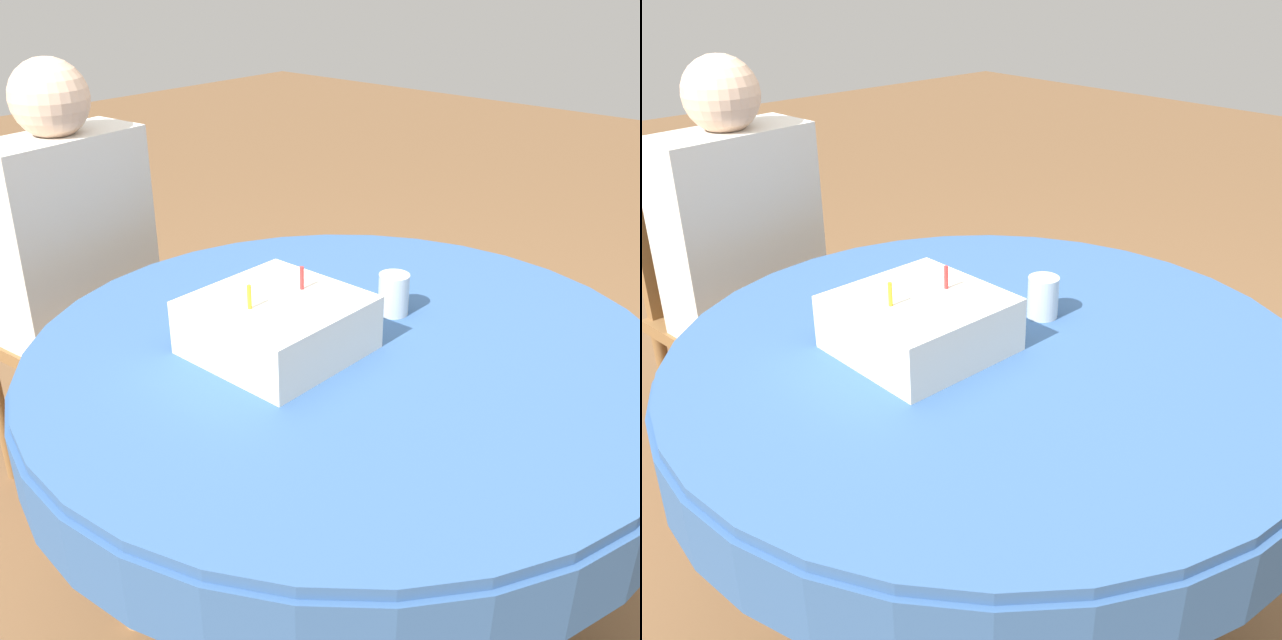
{
  "view_description": "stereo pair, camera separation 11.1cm",
  "coord_description": "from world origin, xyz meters",
  "views": [
    {
      "loc": [
        -0.97,
        -0.79,
        1.39
      ],
      "look_at": [
        -0.05,
        0.03,
        0.77
      ],
      "focal_mm": 42.0,
      "sensor_mm": 36.0,
      "label": 1
    },
    {
      "loc": [
        -0.9,
        -0.87,
        1.39
      ],
      "look_at": [
        -0.05,
        0.03,
        0.77
      ],
      "focal_mm": 42.0,
      "sensor_mm": 36.0,
      "label": 2
    }
  ],
  "objects": [
    {
      "name": "birthday_cake",
      "position": [
        -0.1,
        0.09,
        0.76
      ],
      "size": [
        0.28,
        0.28,
        0.15
      ],
      "color": "white",
      "rests_on": "dining_table"
    },
    {
      "name": "ground_plane",
      "position": [
        0.0,
        0.0,
        0.0
      ],
      "size": [
        12.0,
        12.0,
        0.0
      ],
      "primitive_type": "plane",
      "color": "brown"
    },
    {
      "name": "person",
      "position": [
        -0.05,
        0.85,
        0.7
      ],
      "size": [
        0.42,
        0.3,
        1.16
      ],
      "rotation": [
        0.0,
        0.0,
        0.1
      ],
      "color": "#DBB293",
      "rests_on": "ground_plane"
    },
    {
      "name": "drinking_glass",
      "position": [
        0.17,
        0.02,
        0.75
      ],
      "size": [
        0.06,
        0.06,
        0.09
      ],
      "color": "silver",
      "rests_on": "dining_table"
    },
    {
      "name": "chair",
      "position": [
        -0.05,
        0.95,
        0.5
      ],
      "size": [
        0.47,
        0.47,
        0.92
      ],
      "rotation": [
        0.0,
        0.0,
        0.1
      ],
      "color": "brown",
      "rests_on": "ground_plane"
    },
    {
      "name": "dining_table",
      "position": [
        0.0,
        0.0,
        0.63
      ],
      "size": [
        1.24,
        1.24,
        0.71
      ],
      "color": "#335689",
      "rests_on": "ground_plane"
    }
  ]
}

